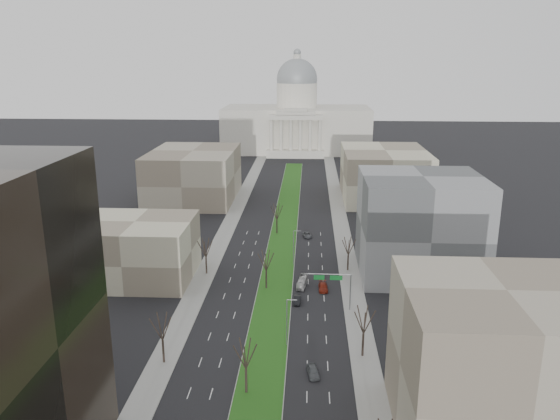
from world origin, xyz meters
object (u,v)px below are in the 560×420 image
(car_grey_far, at_px, (307,235))
(car_red, at_px, (323,287))
(box_van, at_px, (302,282))
(car_grey_near, at_px, (313,371))
(car_black, at_px, (297,300))

(car_grey_far, bearing_deg, car_red, -93.83)
(car_red, xyz_separation_m, box_van, (-4.77, 2.00, 0.26))
(car_grey_near, height_order, car_black, car_grey_near)
(car_grey_near, distance_m, car_black, 27.64)
(car_grey_far, bearing_deg, car_black, -102.07)
(car_black, relative_size, car_red, 0.85)
(car_black, relative_size, car_grey_far, 0.91)
(car_red, xyz_separation_m, car_grey_far, (-3.82, 37.38, -0.08))
(box_van, bearing_deg, car_black, -88.13)
(car_black, bearing_deg, box_van, 85.57)
(car_grey_far, distance_m, box_van, 35.40)
(car_red, height_order, box_van, box_van)
(car_grey_near, distance_m, car_red, 34.54)
(car_red, relative_size, box_van, 0.70)
(car_red, relative_size, car_grey_far, 1.07)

